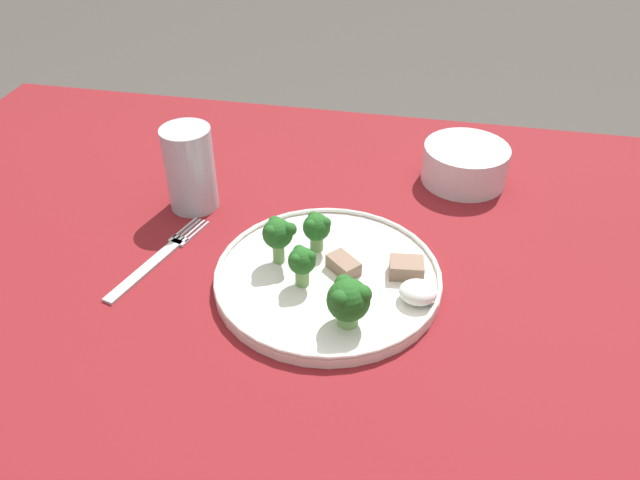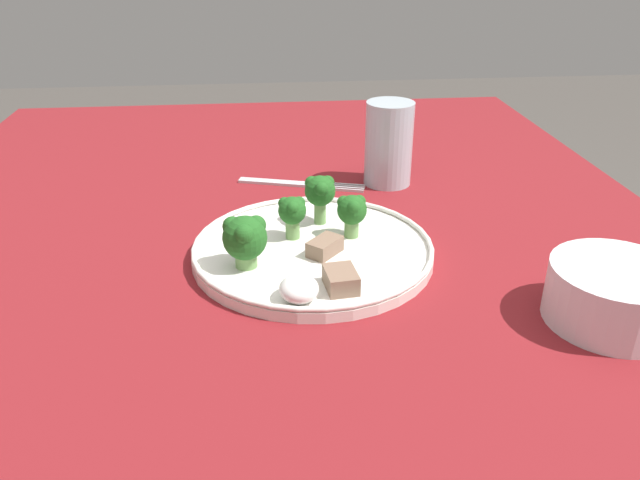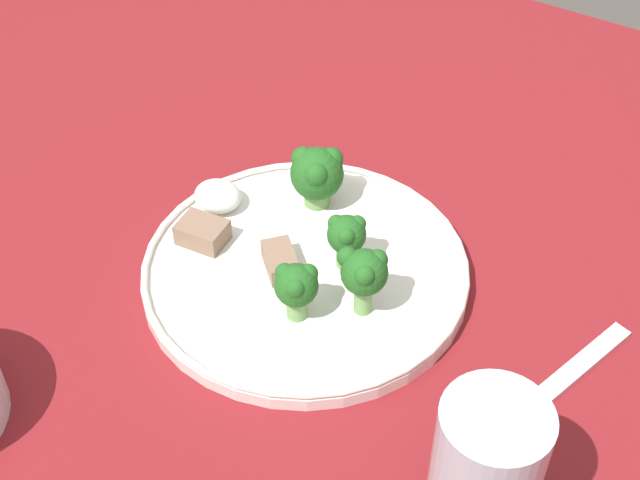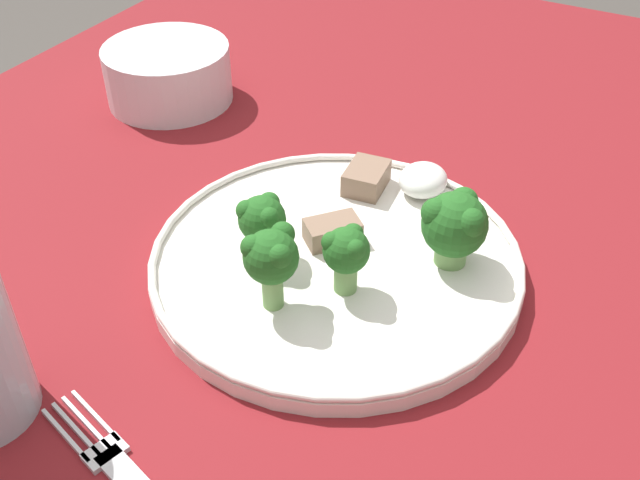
{
  "view_description": "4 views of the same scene",
  "coord_description": "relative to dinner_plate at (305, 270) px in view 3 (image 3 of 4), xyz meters",
  "views": [
    {
      "loc": [
        0.15,
        -0.52,
        1.21
      ],
      "look_at": [
        0.03,
        0.06,
        0.75
      ],
      "focal_mm": 35.0,
      "sensor_mm": 36.0,
      "label": 1
    },
    {
      "loc": [
        0.68,
        -0.01,
        1.05
      ],
      "look_at": [
        0.06,
        0.05,
        0.73
      ],
      "focal_mm": 35.0,
      "sensor_mm": 36.0,
      "label": 2
    },
    {
      "loc": [
        -0.24,
        0.48,
        1.25
      ],
      "look_at": [
        0.05,
        0.02,
        0.74
      ],
      "focal_mm": 50.0,
      "sensor_mm": 36.0,
      "label": 3
    },
    {
      "loc": [
        -0.33,
        -0.15,
        1.07
      ],
      "look_at": [
        0.04,
        0.05,
        0.73
      ],
      "focal_mm": 42.0,
      "sensor_mm": 36.0,
      "label": 4
    }
  ],
  "objects": [
    {
      "name": "broccoli_floret_center_left",
      "position": [
        -0.02,
        0.05,
        0.04
      ],
      "size": [
        0.04,
        0.03,
        0.05
      ],
      "color": "#709E56",
      "rests_on": "dinner_plate"
    },
    {
      "name": "sauce_dollop",
      "position": [
        0.11,
        -0.02,
        0.01
      ],
      "size": [
        0.04,
        0.04,
        0.02
      ],
      "color": "white",
      "rests_on": "dinner_plate"
    },
    {
      "name": "dinner_plate",
      "position": [
        0.0,
        0.0,
        0.0
      ],
      "size": [
        0.27,
        0.27,
        0.02
      ],
      "color": "white",
      "rests_on": "table"
    },
    {
      "name": "broccoli_floret_back_left",
      "position": [
        -0.03,
        -0.02,
        0.04
      ],
      "size": [
        0.03,
        0.03,
        0.05
      ],
      "color": "#709E56",
      "rests_on": "dinner_plate"
    },
    {
      "name": "drinking_glass",
      "position": [
        -0.22,
        0.13,
        0.04
      ],
      "size": [
        0.07,
        0.07,
        0.12
      ],
      "color": "#B2C1CC",
      "rests_on": "table"
    },
    {
      "name": "broccoli_floret_front_left",
      "position": [
        0.04,
        -0.08,
        0.04
      ],
      "size": [
        0.05,
        0.05,
        0.06
      ],
      "color": "#709E56",
      "rests_on": "dinner_plate"
    },
    {
      "name": "fork",
      "position": [
        -0.22,
        0.0,
        -0.01
      ],
      "size": [
        0.07,
        0.18,
        0.0
      ],
      "color": "silver",
      "rests_on": "table"
    },
    {
      "name": "broccoli_floret_near_rim_left",
      "position": [
        -0.06,
        0.01,
        0.04
      ],
      "size": [
        0.04,
        0.04,
        0.06
      ],
      "color": "#709E56",
      "rests_on": "dinner_plate"
    },
    {
      "name": "table",
      "position": [
        -0.05,
        -0.04,
        -0.09
      ],
      "size": [
        1.31,
        1.02,
        0.71
      ],
      "color": "maroon",
      "rests_on": "ground_plane"
    },
    {
      "name": "meat_slice_front_slice",
      "position": [
        0.09,
        0.02,
        0.01
      ],
      "size": [
        0.04,
        0.03,
        0.02
      ],
      "color": "#846651",
      "rests_on": "dinner_plate"
    },
    {
      "name": "meat_slice_middle_slice",
      "position": [
        0.02,
        0.01,
        0.01
      ],
      "size": [
        0.05,
        0.05,
        0.02
      ],
      "color": "#846651",
      "rests_on": "dinner_plate"
    }
  ]
}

